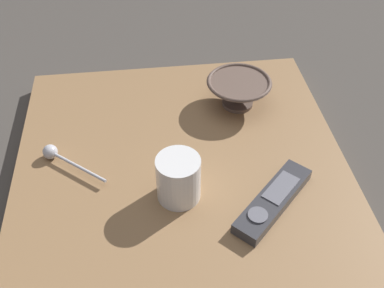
% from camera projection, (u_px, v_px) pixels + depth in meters
% --- Properties ---
extents(ground_plane, '(6.00, 6.00, 0.00)m').
position_uv_depth(ground_plane, '(181.00, 173.00, 0.89)').
color(ground_plane, '#47423D').
extents(table, '(0.63, 0.62, 0.04)m').
position_uv_depth(table, '(181.00, 166.00, 0.87)').
color(table, '#936D47').
rests_on(table, ground).
extents(cereal_bowl, '(0.14, 0.14, 0.06)m').
position_uv_depth(cereal_bowl, '(239.00, 91.00, 0.96)').
color(cereal_bowl, brown).
rests_on(cereal_bowl, table).
extents(coffee_mug, '(0.08, 0.08, 0.09)m').
position_uv_depth(coffee_mug, '(179.00, 179.00, 0.77)').
color(coffee_mug, white).
rests_on(coffee_mug, table).
extents(teaspoon, '(0.10, 0.12, 0.03)m').
position_uv_depth(teaspoon, '(55.00, 154.00, 0.85)').
color(teaspoon, silver).
rests_on(teaspoon, table).
extents(tv_remote_near, '(0.17, 0.17, 0.02)m').
position_uv_depth(tv_remote_near, '(273.00, 200.00, 0.77)').
color(tv_remote_near, '#38383D').
rests_on(tv_remote_near, table).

